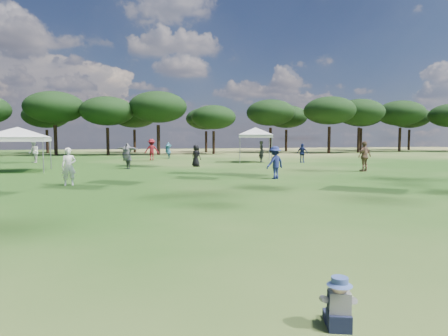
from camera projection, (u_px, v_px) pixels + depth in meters
The scene contains 5 objects.
tree_line at pixel (149, 111), 47.51m from camera, with size 108.78×17.63×7.77m.
tent_left at pixel (18, 129), 21.78m from camera, with size 6.49×6.49×2.92m.
tent_right at pixel (255, 129), 30.62m from camera, with size 5.15×5.15×3.16m.
toddler at pixel (339, 305), 3.83m from camera, with size 0.41×0.44×0.54m.
festival_crowd at pixel (129, 155), 25.23m from camera, with size 27.54×22.22×1.90m.
Camera 1 is at (-1.52, -1.32, 1.94)m, focal length 30.00 mm.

